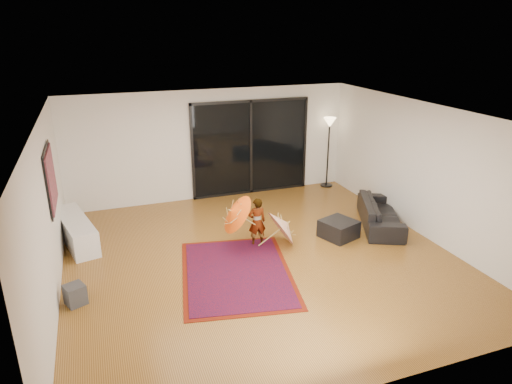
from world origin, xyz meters
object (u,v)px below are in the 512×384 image
sofa (380,213)px  child (257,222)px  ottoman (339,229)px  media_console (76,230)px

sofa → child: bearing=113.8°
sofa → ottoman: (-1.14, -0.21, -0.10)m
media_console → sofa: 6.35m
child → media_console: bearing=-18.8°
media_console → child: 3.63m
media_console → ottoman: 5.30m
child → sofa: bearing=-178.5°
ottoman → child: child is taller
ottoman → child: size_ratio=0.65×
sofa → ottoman: size_ratio=3.04×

